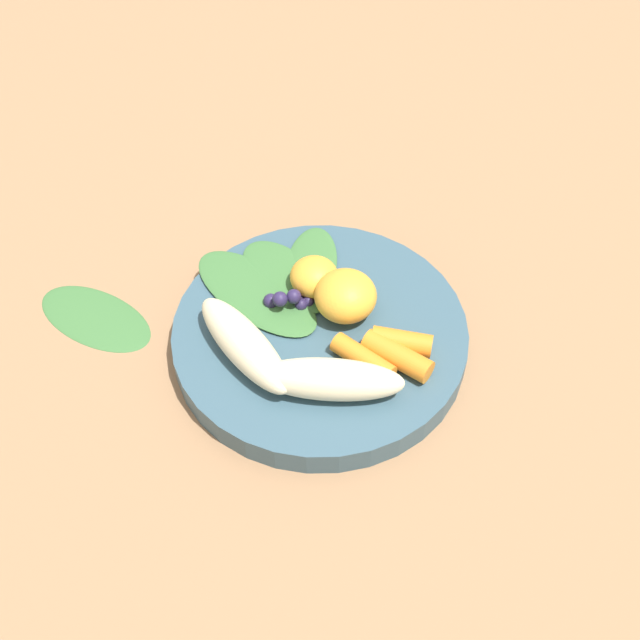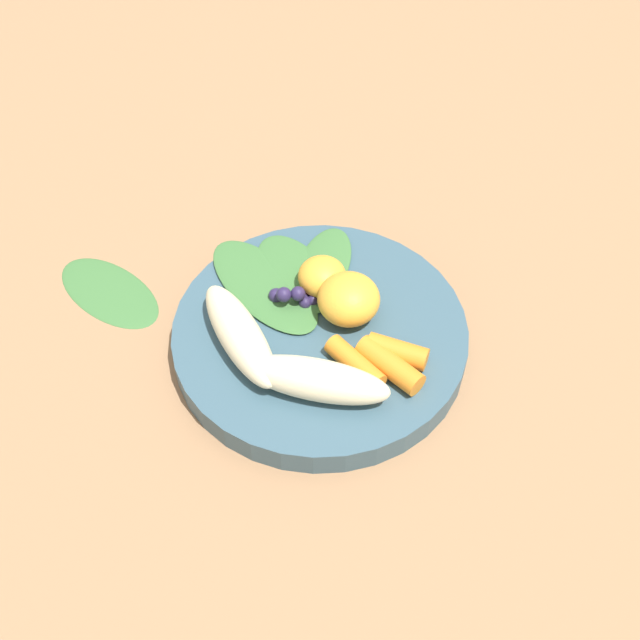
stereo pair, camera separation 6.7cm
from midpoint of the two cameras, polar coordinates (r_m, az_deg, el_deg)
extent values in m
plane|color=#99704C|center=(0.69, 2.75, -1.99)|extent=(2.40, 2.40, 0.00)
cylinder|color=#385666|center=(0.68, 2.79, -1.36)|extent=(0.25, 0.25, 0.02)
ellipsoid|color=beige|center=(0.62, 2.57, -4.46)|extent=(0.05, 0.12, 0.03)
ellipsoid|color=beige|center=(0.65, -2.81, -1.25)|extent=(0.12, 0.09, 0.03)
ellipsoid|color=#F4A833|center=(0.69, 3.08, 2.95)|extent=(0.04, 0.04, 0.03)
ellipsoid|color=#F4A833|center=(0.67, 4.90, 1.33)|extent=(0.05, 0.05, 0.04)
cylinder|color=orange|center=(0.64, 5.49, -3.28)|extent=(0.05, 0.05, 0.02)
cylinder|color=orange|center=(0.64, 7.95, -3.38)|extent=(0.05, 0.06, 0.02)
cylinder|color=orange|center=(0.65, 8.44, -2.42)|extent=(0.03, 0.05, 0.02)
sphere|color=#2D234C|center=(0.69, 1.57, 1.43)|extent=(0.01, 0.01, 0.01)
sphere|color=#2D234C|center=(0.69, -0.39, 1.59)|extent=(0.01, 0.01, 0.01)
sphere|color=#2D234C|center=(0.69, 2.26, 1.27)|extent=(0.01, 0.01, 0.01)
sphere|color=#2D234C|center=(0.68, 1.71, 1.09)|extent=(0.01, 0.01, 0.01)
sphere|color=#2D234C|center=(0.67, 0.22, 1.65)|extent=(0.01, 0.01, 0.01)
sphere|color=#2D234C|center=(0.67, 1.24, 1.73)|extent=(0.01, 0.01, 0.01)
sphere|color=#2D234C|center=(0.68, 1.30, 1.80)|extent=(0.01, 0.01, 0.01)
ellipsoid|color=#3D7038|center=(0.72, 2.90, 3.74)|extent=(0.11, 0.07, 0.00)
ellipsoid|color=#3D7038|center=(0.71, 0.93, 3.24)|extent=(0.12, 0.10, 0.00)
ellipsoid|color=#3D7038|center=(0.70, -1.31, 2.33)|extent=(0.14, 0.13, 0.00)
ellipsoid|color=#3D7038|center=(0.75, -12.36, 1.91)|extent=(0.12, 0.13, 0.01)
camera|label=1|loc=(0.03, -87.13, 3.43)|focal=44.97mm
camera|label=2|loc=(0.03, 92.87, -3.43)|focal=44.97mm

